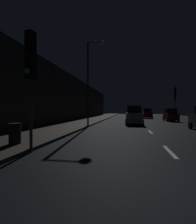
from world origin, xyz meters
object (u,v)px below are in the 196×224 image
(streetlamp_overhead, at_px, (92,71))
(car_approaching_headlights, at_px, (134,116))
(car_distant_taillights, at_px, (147,114))
(traffic_light_near_left, at_px, (30,65))
(traffic_light_far_right, at_px, (175,96))
(trash_bin_curbside, at_px, (15,133))
(car_parked_right_far, at_px, (171,115))

(streetlamp_overhead, bearing_deg, car_approaching_headlights, 43.71)
(streetlamp_overhead, height_order, car_distant_taillights, streetlamp_overhead)
(traffic_light_near_left, xyz_separation_m, streetlamp_overhead, (0.32, 10.22, 1.97))
(traffic_light_near_left, relative_size, streetlamp_overhead, 0.57)
(traffic_light_far_right, distance_m, traffic_light_near_left, 24.31)
(trash_bin_curbside, height_order, car_parked_right_far, car_parked_right_far)
(trash_bin_curbside, xyz_separation_m, car_distant_taillights, (8.74, 28.39, 0.28))
(car_distant_taillights, bearing_deg, car_parked_right_far, -163.00)
(traffic_light_near_left, relative_size, trash_bin_curbside, 5.15)
(traffic_light_far_right, bearing_deg, streetlamp_overhead, -41.21)
(traffic_light_near_left, distance_m, trash_bin_curbside, 3.20)
(trash_bin_curbside, height_order, car_approaching_headlights, car_approaching_headlights)
(trash_bin_curbside, distance_m, car_distant_taillights, 29.70)
(traffic_light_near_left, distance_m, car_approaching_headlights, 15.08)
(streetlamp_overhead, bearing_deg, traffic_light_near_left, -91.78)
(car_approaching_headlights, bearing_deg, car_distant_taillights, 168.54)
(traffic_light_near_left, height_order, trash_bin_curbside, traffic_light_near_left)
(trash_bin_curbside, bearing_deg, streetlamp_overhead, 80.68)
(streetlamp_overhead, distance_m, trash_bin_curbside, 10.74)
(car_parked_right_far, bearing_deg, traffic_light_near_left, 154.30)
(trash_bin_curbside, relative_size, car_distant_taillights, 0.24)
(streetlamp_overhead, distance_m, car_approaching_headlights, 7.27)
(trash_bin_curbside, bearing_deg, car_distant_taillights, 72.89)
(car_approaching_headlights, height_order, car_parked_right_far, car_approaching_headlights)
(streetlamp_overhead, bearing_deg, traffic_light_far_right, 47.69)
(streetlamp_overhead, distance_m, car_parked_right_far, 15.11)
(car_parked_right_far, bearing_deg, streetlamp_overhead, 137.58)
(trash_bin_curbside, bearing_deg, car_approaching_headlights, 66.99)
(streetlamp_overhead, xyz_separation_m, car_distant_taillights, (7.18, 18.92, -4.55))
(traffic_light_near_left, xyz_separation_m, car_parked_right_far, (10.03, 20.85, -2.61))
(traffic_light_far_right, relative_size, car_distant_taillights, 1.32)
(car_distant_taillights, bearing_deg, trash_bin_curbside, 162.89)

